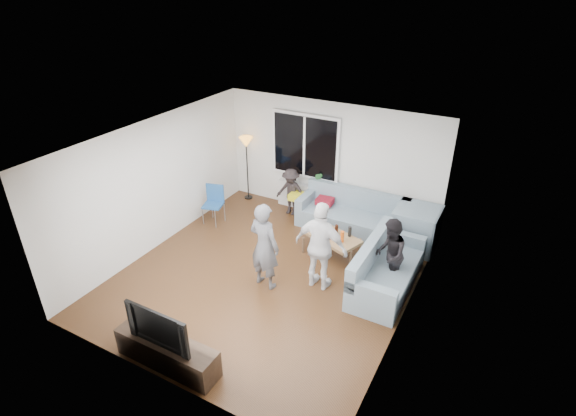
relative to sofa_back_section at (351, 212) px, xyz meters
The scene contains 32 objects.
floor 2.43m from the sofa_back_section, 107.84° to the right, with size 5.00×5.50×0.04m, color #56351C.
ceiling 3.24m from the sofa_back_section, 107.84° to the right, with size 5.00×5.50×0.04m, color white.
wall_back 1.24m from the sofa_back_section, 145.61° to the left, with size 5.00×0.04×2.60m, color silver.
wall_front 5.17m from the sofa_back_section, 98.25° to the right, with size 5.00×0.04×2.60m, color silver.
wall_left 4.06m from the sofa_back_section, 145.07° to the right, with size 0.04×5.50×2.60m, color silver.
wall_right 3.02m from the sofa_back_section, 51.75° to the right, with size 0.04×5.50×2.60m, color silver.
window_frame 1.79m from the sofa_back_section, 162.48° to the left, with size 1.62×0.06×1.47m, color white.
window_glass 1.78m from the sofa_back_section, 164.06° to the left, with size 1.50×0.02×1.35m, color black.
window_mullion 1.78m from the sofa_back_section, 164.46° to the left, with size 0.05×0.03×1.35m, color white.
radiator 1.39m from the sofa_back_section, 164.06° to the left, with size 1.30×0.12×0.62m, color silver.
potted_plant 1.10m from the sofa_back_section, 160.13° to the left, with size 0.22×0.18×0.40m, color #2D7033.
vase 1.61m from the sofa_back_section, 167.24° to the left, with size 0.18×0.18×0.19m, color silver.
sofa_back_section is the anchor object (origin of this frame).
sofa_right_section 2.02m from the sofa_back_section, 50.22° to the right, with size 0.85×2.00×0.85m, color gray, non-canonical shape.
sofa_corner 1.38m from the sofa_back_section, ahead, with size 0.85×0.85×0.85m, color gray.
cushion_yellow 1.27m from the sofa_back_section, behind, with size 0.38×0.32×0.14m, color gold.
cushion_red 0.66m from the sofa_back_section, behind, with size 0.36×0.30×0.13m, color maroon.
coffee_table 1.06m from the sofa_back_section, 89.70° to the right, with size 1.10×0.60×0.40m, color #A27D4E.
pitcher 1.12m from the sofa_back_section, 91.34° to the right, with size 0.17×0.17×0.17m, color maroon.
side_chair 3.01m from the sofa_back_section, 157.36° to the right, with size 0.40×0.40×0.86m, color #215392, non-canonical shape.
floor_lamp 2.81m from the sofa_back_section, behind, with size 0.32×0.32×1.56m, color orange, non-canonical shape.
player_left 2.63m from the sofa_back_section, 103.96° to the right, with size 0.59×0.39×1.62m, color #4C4D52.
player_right 2.16m from the sofa_back_section, 83.34° to the right, with size 0.97×0.40×1.65m, color white.
spectator_right 2.02m from the sofa_back_section, 50.05° to the right, with size 0.65×0.50×1.33m, color black.
spectator_back 1.49m from the sofa_back_section, behind, with size 0.72×0.41×1.11m, color black.
tv_console 4.86m from the sofa_back_section, 100.56° to the right, with size 1.60×0.40×0.44m, color #332419.
television 4.86m from the sofa_back_section, 100.56° to the right, with size 1.04×0.14×0.60m, color black.
bottle_a 1.02m from the sofa_back_section, 108.41° to the right, with size 0.07×0.07×0.22m, color red.
bottle_d 1.18m from the sofa_back_section, 77.31° to the right, with size 0.07×0.07×0.23m, color #FF6216.
bottle_b 1.13m from the sofa_back_section, 96.21° to the right, with size 0.08×0.08×0.21m, color #207C16.
bottle_e 0.94m from the sofa_back_section, 70.61° to the right, with size 0.07×0.07×0.21m, color black.
bottle_c 0.91m from the sofa_back_section, 87.41° to the right, with size 0.07×0.07×0.18m, color black.
Camera 1 is at (3.56, -5.77, 5.00)m, focal length 28.03 mm.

